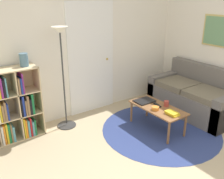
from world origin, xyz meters
TOP-DOWN VIEW (x-y plane):
  - wall_back at (0.01, 2.60)m, footprint 7.21×0.11m
  - wall_right at (2.13, 1.29)m, footprint 0.08×5.58m
  - rug at (0.71, 1.25)m, footprint 1.92×1.92m
  - bookshelf at (-1.42, 2.38)m, footprint 1.01×0.34m
  - floor_lamp at (-0.49, 2.27)m, footprint 0.31×0.31m
  - couch at (1.73, 1.38)m, footprint 0.83×1.59m
  - coffee_table at (0.68, 1.32)m, footprint 0.45×0.94m
  - laptop at (0.66, 1.61)m, footprint 0.33×0.25m
  - bowl at (0.58, 1.26)m, footprint 0.12×0.12m
  - book_stack_on_table at (0.66, 1.00)m, footprint 0.13×0.20m
  - cup at (0.82, 1.26)m, footprint 0.08×0.08m
  - remote at (0.72, 1.36)m, footprint 0.08×0.18m
  - vase_on_shelf at (-1.03, 2.39)m, footprint 0.12×0.12m

SIDE VIEW (x-z plane):
  - rug at x=0.71m, z-range 0.00..0.01m
  - couch at x=1.73m, z-range -0.13..0.73m
  - coffee_table at x=0.68m, z-range 0.15..0.55m
  - laptop at x=0.66m, z-range 0.39..0.41m
  - remote at x=0.72m, z-range 0.39..0.41m
  - book_stack_on_table at x=0.66m, z-range 0.39..0.44m
  - bowl at x=0.58m, z-range 0.39..0.45m
  - cup at x=0.82m, z-range 0.39..0.49m
  - bookshelf at x=-1.42m, z-range -0.05..1.06m
  - vase_on_shelf at x=-1.03m, z-range 1.11..1.30m
  - floor_lamp at x=-0.49m, z-range 0.42..2.07m
  - wall_back at x=0.01m, z-range -0.01..2.59m
  - wall_right at x=2.13m, z-range 0.00..2.60m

